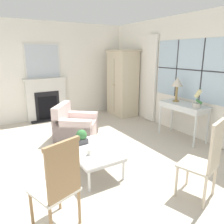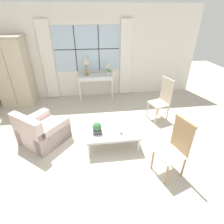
{
  "view_description": "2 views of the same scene",
  "coord_description": "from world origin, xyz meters",
  "px_view_note": "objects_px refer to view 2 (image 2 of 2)",
  "views": [
    {
      "loc": [
        3.47,
        -1.18,
        1.93
      ],
      "look_at": [
        0.19,
        0.8,
        0.89
      ],
      "focal_mm": 35.0,
      "sensor_mm": 36.0,
      "label": 1
    },
    {
      "loc": [
        0.04,
        -2.75,
        2.61
      ],
      "look_at": [
        0.47,
        0.59,
        0.65
      ],
      "focal_mm": 28.0,
      "sensor_mm": 36.0,
      "label": 2
    }
  ],
  "objects_px": {
    "console_table": "(95,78)",
    "side_chair_wooden": "(163,97)",
    "armchair_upholstered": "(42,131)",
    "potted_plant_small": "(97,128)",
    "armoire": "(13,72)",
    "coffee_table": "(112,132)",
    "table_lamp": "(86,61)",
    "potted_orchid": "(108,70)",
    "accent_chair_wooden": "(176,145)",
    "pillar_candle": "(121,132)"
  },
  "relations": [
    {
      "from": "console_table",
      "to": "pillar_candle",
      "type": "bearing_deg",
      "value": -81.13
    },
    {
      "from": "armchair_upholstered",
      "to": "pillar_candle",
      "type": "distance_m",
      "value": 1.77
    },
    {
      "from": "potted_orchid",
      "to": "potted_plant_small",
      "type": "xyz_separation_m",
      "value": [
        -0.48,
        -2.4,
        -0.48
      ]
    },
    {
      "from": "table_lamp",
      "to": "coffee_table",
      "type": "bearing_deg",
      "value": -78.43
    },
    {
      "from": "table_lamp",
      "to": "pillar_candle",
      "type": "distance_m",
      "value": 2.81
    },
    {
      "from": "pillar_candle",
      "to": "armchair_upholstered",
      "type": "bearing_deg",
      "value": 165.28
    },
    {
      "from": "accent_chair_wooden",
      "to": "pillar_candle",
      "type": "bearing_deg",
      "value": 138.28
    },
    {
      "from": "armoire",
      "to": "armchair_upholstered",
      "type": "height_order",
      "value": "armoire"
    },
    {
      "from": "pillar_candle",
      "to": "table_lamp",
      "type": "bearing_deg",
      "value": 104.54
    },
    {
      "from": "coffee_table",
      "to": "armchair_upholstered",
      "type": "bearing_deg",
      "value": 168.12
    },
    {
      "from": "console_table",
      "to": "side_chair_wooden",
      "type": "height_order",
      "value": "side_chair_wooden"
    },
    {
      "from": "console_table",
      "to": "pillar_candle",
      "type": "xyz_separation_m",
      "value": [
        0.4,
        -2.56,
        -0.3
      ]
    },
    {
      "from": "armoire",
      "to": "table_lamp",
      "type": "xyz_separation_m",
      "value": [
        2.15,
        0.09,
        0.24
      ]
    },
    {
      "from": "accent_chair_wooden",
      "to": "pillar_candle",
      "type": "distance_m",
      "value": 1.12
    },
    {
      "from": "console_table",
      "to": "potted_plant_small",
      "type": "relative_size",
      "value": 4.42
    },
    {
      "from": "armoire",
      "to": "table_lamp",
      "type": "bearing_deg",
      "value": 2.29
    },
    {
      "from": "console_table",
      "to": "potted_plant_small",
      "type": "xyz_separation_m",
      "value": [
        -0.09,
        -2.47,
        -0.22
      ]
    },
    {
      "from": "potted_orchid",
      "to": "pillar_candle",
      "type": "bearing_deg",
      "value": -89.88
    },
    {
      "from": "armoire",
      "to": "console_table",
      "type": "height_order",
      "value": "armoire"
    },
    {
      "from": "console_table",
      "to": "coffee_table",
      "type": "distance_m",
      "value": 2.48
    },
    {
      "from": "armchair_upholstered",
      "to": "potted_orchid",
      "type": "bearing_deg",
      "value": 50.31
    },
    {
      "from": "armoire",
      "to": "coffee_table",
      "type": "xyz_separation_m",
      "value": [
        2.66,
        -2.39,
        -0.68
      ]
    },
    {
      "from": "potted_orchid",
      "to": "pillar_candle",
      "type": "distance_m",
      "value": 2.56
    },
    {
      "from": "side_chair_wooden",
      "to": "potted_plant_small",
      "type": "xyz_separation_m",
      "value": [
        -1.79,
        -0.99,
        -0.12
      ]
    },
    {
      "from": "armchair_upholstered",
      "to": "coffee_table",
      "type": "height_order",
      "value": "armchair_upholstered"
    },
    {
      "from": "table_lamp",
      "to": "accent_chair_wooden",
      "type": "height_order",
      "value": "table_lamp"
    },
    {
      "from": "armoire",
      "to": "side_chair_wooden",
      "type": "xyz_separation_m",
      "value": [
        4.12,
        -1.43,
        -0.39
      ]
    },
    {
      "from": "armoire",
      "to": "potted_orchid",
      "type": "relative_size",
      "value": 5.1
    },
    {
      "from": "coffee_table",
      "to": "pillar_candle",
      "type": "xyz_separation_m",
      "value": [
        0.17,
        -0.12,
        0.08
      ]
    },
    {
      "from": "armchair_upholstered",
      "to": "potted_plant_small",
      "type": "bearing_deg",
      "value": -16.35
    },
    {
      "from": "potted_orchid",
      "to": "armchair_upholstered",
      "type": "bearing_deg",
      "value": -129.69
    },
    {
      "from": "table_lamp",
      "to": "potted_orchid",
      "type": "relative_size",
      "value": 1.44
    },
    {
      "from": "armoire",
      "to": "coffee_table",
      "type": "height_order",
      "value": "armoire"
    },
    {
      "from": "armchair_upholstered",
      "to": "side_chair_wooden",
      "type": "distance_m",
      "value": 3.09
    },
    {
      "from": "potted_orchid",
      "to": "table_lamp",
      "type": "bearing_deg",
      "value": 171.09
    },
    {
      "from": "armchair_upholstered",
      "to": "potted_plant_small",
      "type": "height_order",
      "value": "armchair_upholstered"
    },
    {
      "from": "coffee_table",
      "to": "console_table",
      "type": "bearing_deg",
      "value": 95.45
    },
    {
      "from": "table_lamp",
      "to": "armchair_upholstered",
      "type": "relative_size",
      "value": 0.48
    },
    {
      "from": "armoire",
      "to": "side_chair_wooden",
      "type": "bearing_deg",
      "value": -19.19
    },
    {
      "from": "armchair_upholstered",
      "to": "accent_chair_wooden",
      "type": "height_order",
      "value": "accent_chair_wooden"
    },
    {
      "from": "console_table",
      "to": "accent_chair_wooden",
      "type": "height_order",
      "value": "accent_chair_wooden"
    },
    {
      "from": "potted_orchid",
      "to": "potted_plant_small",
      "type": "relative_size",
      "value": 1.58
    },
    {
      "from": "potted_orchid",
      "to": "potted_plant_small",
      "type": "distance_m",
      "value": 2.5
    },
    {
      "from": "table_lamp",
      "to": "potted_orchid",
      "type": "bearing_deg",
      "value": -8.91
    },
    {
      "from": "table_lamp",
      "to": "coffee_table",
      "type": "height_order",
      "value": "table_lamp"
    },
    {
      "from": "potted_orchid",
      "to": "accent_chair_wooden",
      "type": "distance_m",
      "value": 3.36
    },
    {
      "from": "potted_plant_small",
      "to": "console_table",
      "type": "bearing_deg",
      "value": 87.93
    },
    {
      "from": "potted_orchid",
      "to": "coffee_table",
      "type": "bearing_deg",
      "value": -93.92
    },
    {
      "from": "accent_chair_wooden",
      "to": "table_lamp",
      "type": "bearing_deg",
      "value": 114.2
    },
    {
      "from": "console_table",
      "to": "side_chair_wooden",
      "type": "relative_size",
      "value": 0.98
    }
  ]
}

